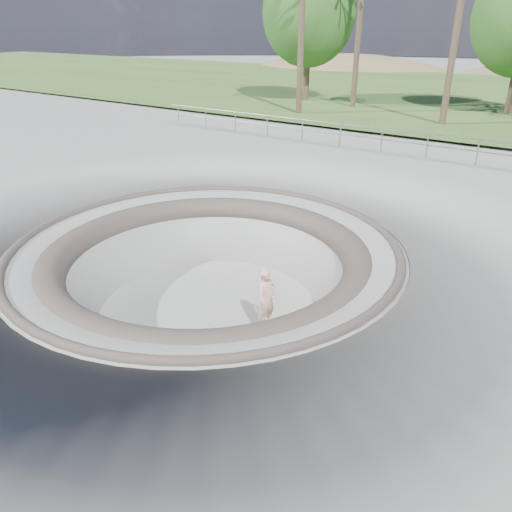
% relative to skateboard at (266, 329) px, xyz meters
% --- Properties ---
extents(ground, '(180.00, 180.00, 0.00)m').
position_rel_skateboard_xyz_m(ground, '(-1.97, 0.08, 1.84)').
color(ground, '#9B9B96').
rests_on(ground, ground).
extents(skate_bowl, '(14.00, 14.00, 4.10)m').
position_rel_skateboard_xyz_m(skate_bowl, '(-1.97, 0.08, 0.01)').
color(skate_bowl, '#9B9B96').
rests_on(skate_bowl, ground).
extents(grass_strip, '(180.00, 36.00, 0.12)m').
position_rel_skateboard_xyz_m(grass_strip, '(-1.97, 34.08, 2.06)').
color(grass_strip, '#385723').
rests_on(grass_strip, ground).
extents(safety_railing, '(25.00, 0.06, 1.03)m').
position_rel_skateboard_xyz_m(safety_railing, '(-1.97, 12.08, 2.53)').
color(safety_railing, gray).
rests_on(safety_railing, ground).
extents(skateboard, '(0.79, 0.24, 0.08)m').
position_rel_skateboard_xyz_m(skateboard, '(0.00, 0.00, 0.00)').
color(skateboard, olive).
rests_on(skateboard, ground).
extents(skater, '(0.44, 0.65, 1.70)m').
position_rel_skateboard_xyz_m(skater, '(-0.00, 0.00, 0.87)').
color(skater, '#E8AE96').
rests_on(skater, skateboard).
extents(bushy_tree_left, '(6.50, 5.91, 9.38)m').
position_rel_skateboard_xyz_m(bushy_tree_left, '(-12.45, 23.86, 7.83)').
color(bushy_tree_left, brown).
rests_on(bushy_tree_left, ground).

